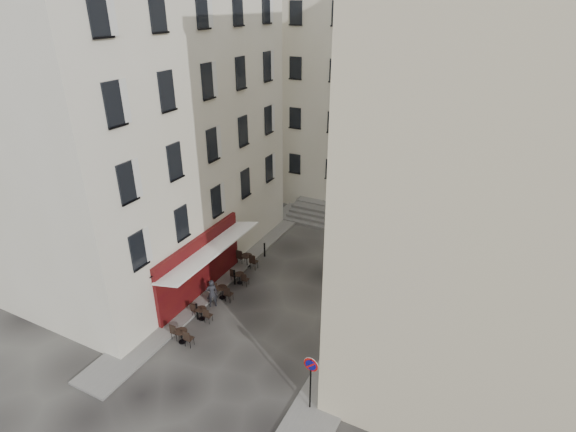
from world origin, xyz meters
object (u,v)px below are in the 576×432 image
Objects in this scene: no_parking_sign at (311,374)px; pedestrian at (212,293)px; bistro_table_b at (202,312)px; bistro_table_a at (182,335)px.

no_parking_sign reaches higher than pedestrian.
pedestrian reaches higher than bistro_table_b.
pedestrian is at bearing 97.29° from bistro_table_a.
bistro_table_a is (-7.01, 0.84, -1.42)m from no_parking_sign.
no_parking_sign is at bearing -6.84° from bistro_table_a.
bistro_table_a is at bearing 55.65° from pedestrian.
bistro_table_b is 0.73× the size of pedestrian.
bistro_table_b is at bearing 57.06° from pedestrian.
no_parking_sign is 2.11× the size of bistro_table_a.
no_parking_sign is at bearing 110.98° from pedestrian.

